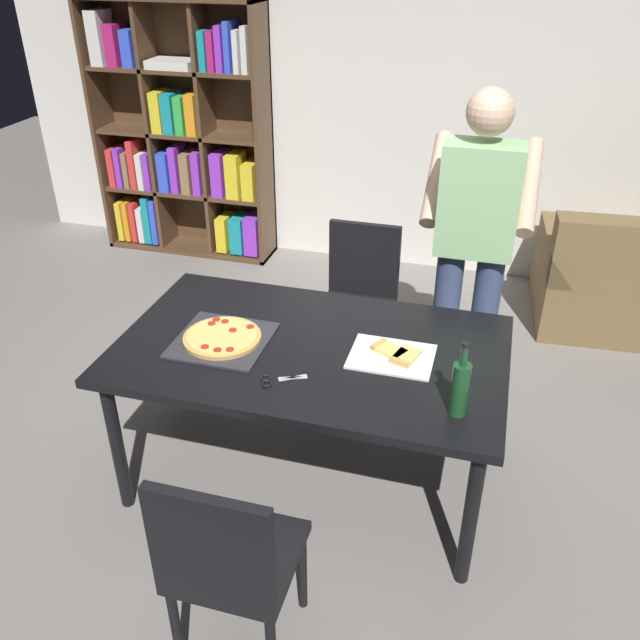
{
  "coord_description": "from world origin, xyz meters",
  "views": [
    {
      "loc": [
        0.72,
        -2.38,
        2.35
      ],
      "look_at": [
        0.0,
        0.15,
        0.8
      ],
      "focal_mm": 37.32,
      "sensor_mm": 36.0,
      "label": 1
    }
  ],
  "objects_px": {
    "chair_far_side": "(359,292)",
    "bookshelf": "(183,139)",
    "chair_near_camera": "(227,559)",
    "wine_bottle": "(460,387)",
    "kitchen_scissors": "(276,380)",
    "person_serving_pizza": "(474,242)",
    "dining_table": "(311,359)",
    "pepperoni_pizza_on_tray": "(222,338)"
  },
  "relations": [
    {
      "from": "bookshelf",
      "to": "pepperoni_pizza_on_tray",
      "type": "relative_size",
      "value": 4.75
    },
    {
      "from": "pepperoni_pizza_on_tray",
      "to": "bookshelf",
      "type": "bearing_deg",
      "value": 119.11
    },
    {
      "from": "chair_far_side",
      "to": "pepperoni_pizza_on_tray",
      "type": "bearing_deg",
      "value": -110.25
    },
    {
      "from": "chair_far_side",
      "to": "person_serving_pizza",
      "type": "height_order",
      "value": "person_serving_pizza"
    },
    {
      "from": "chair_far_side",
      "to": "kitchen_scissors",
      "type": "relative_size",
      "value": 4.61
    },
    {
      "from": "pepperoni_pizza_on_tray",
      "to": "wine_bottle",
      "type": "height_order",
      "value": "wine_bottle"
    },
    {
      "from": "bookshelf",
      "to": "kitchen_scissors",
      "type": "xyz_separation_m",
      "value": [
        1.69,
        -2.67,
        -0.17
      ]
    },
    {
      "from": "chair_far_side",
      "to": "bookshelf",
      "type": "height_order",
      "value": "bookshelf"
    },
    {
      "from": "chair_near_camera",
      "to": "wine_bottle",
      "type": "bearing_deg",
      "value": 46.18
    },
    {
      "from": "dining_table",
      "to": "person_serving_pizza",
      "type": "relative_size",
      "value": 0.98
    },
    {
      "from": "chair_far_side",
      "to": "person_serving_pizza",
      "type": "xyz_separation_m",
      "value": [
        0.62,
        -0.22,
        0.49
      ]
    },
    {
      "from": "chair_near_camera",
      "to": "kitchen_scissors",
      "type": "height_order",
      "value": "chair_near_camera"
    },
    {
      "from": "wine_bottle",
      "to": "kitchen_scissors",
      "type": "height_order",
      "value": "wine_bottle"
    },
    {
      "from": "dining_table",
      "to": "wine_bottle",
      "type": "relative_size",
      "value": 5.44
    },
    {
      "from": "chair_near_camera",
      "to": "bookshelf",
      "type": "relative_size",
      "value": 0.46
    },
    {
      "from": "chair_far_side",
      "to": "wine_bottle",
      "type": "relative_size",
      "value": 2.85
    },
    {
      "from": "dining_table",
      "to": "pepperoni_pizza_on_tray",
      "type": "height_order",
      "value": "pepperoni_pizza_on_tray"
    },
    {
      "from": "chair_near_camera",
      "to": "pepperoni_pizza_on_tray",
      "type": "bearing_deg",
      "value": 112.9
    },
    {
      "from": "person_serving_pizza",
      "to": "wine_bottle",
      "type": "distance_m",
      "value": 1.09
    },
    {
      "from": "chair_near_camera",
      "to": "person_serving_pizza",
      "type": "xyz_separation_m",
      "value": [
        0.62,
        1.78,
        0.49
      ]
    },
    {
      "from": "chair_far_side",
      "to": "person_serving_pizza",
      "type": "distance_m",
      "value": 0.82
    },
    {
      "from": "dining_table",
      "to": "wine_bottle",
      "type": "height_order",
      "value": "wine_bottle"
    },
    {
      "from": "person_serving_pizza",
      "to": "wine_bottle",
      "type": "relative_size",
      "value": 5.54
    },
    {
      "from": "wine_bottle",
      "to": "person_serving_pizza",
      "type": "bearing_deg",
      "value": 92.62
    },
    {
      "from": "person_serving_pizza",
      "to": "dining_table",
      "type": "bearing_deg",
      "value": -128.59
    },
    {
      "from": "person_serving_pizza",
      "to": "pepperoni_pizza_on_tray",
      "type": "distance_m",
      "value": 1.35
    },
    {
      "from": "chair_near_camera",
      "to": "wine_bottle",
      "type": "xyz_separation_m",
      "value": [
        0.67,
        0.7,
        0.36
      ]
    },
    {
      "from": "bookshelf",
      "to": "wine_bottle",
      "type": "distance_m",
      "value": 3.61
    },
    {
      "from": "chair_near_camera",
      "to": "chair_far_side",
      "type": "xyz_separation_m",
      "value": [
        0.0,
        2.0,
        0.0
      ]
    },
    {
      "from": "chair_near_camera",
      "to": "pepperoni_pizza_on_tray",
      "type": "distance_m",
      "value": 1.05
    },
    {
      "from": "dining_table",
      "to": "pepperoni_pizza_on_tray",
      "type": "distance_m",
      "value": 0.41
    },
    {
      "from": "bookshelf",
      "to": "pepperoni_pizza_on_tray",
      "type": "xyz_separation_m",
      "value": [
        1.36,
        -2.44,
        -0.16
      ]
    },
    {
      "from": "wine_bottle",
      "to": "kitchen_scissors",
      "type": "xyz_separation_m",
      "value": [
        -0.74,
        0.01,
        -0.11
      ]
    },
    {
      "from": "bookshelf",
      "to": "person_serving_pizza",
      "type": "height_order",
      "value": "bookshelf"
    },
    {
      "from": "chair_far_side",
      "to": "wine_bottle",
      "type": "distance_m",
      "value": 1.51
    },
    {
      "from": "dining_table",
      "to": "chair_near_camera",
      "type": "relative_size",
      "value": 1.91
    },
    {
      "from": "chair_far_side",
      "to": "wine_bottle",
      "type": "height_order",
      "value": "wine_bottle"
    },
    {
      "from": "bookshelf",
      "to": "person_serving_pizza",
      "type": "relative_size",
      "value": 1.11
    },
    {
      "from": "kitchen_scissors",
      "to": "chair_near_camera",
      "type": "bearing_deg",
      "value": -84.92
    },
    {
      "from": "bookshelf",
      "to": "kitchen_scissors",
      "type": "relative_size",
      "value": 9.99
    },
    {
      "from": "person_serving_pizza",
      "to": "wine_bottle",
      "type": "height_order",
      "value": "person_serving_pizza"
    },
    {
      "from": "kitchen_scissors",
      "to": "wine_bottle",
      "type": "bearing_deg",
      "value": -0.5
    }
  ]
}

